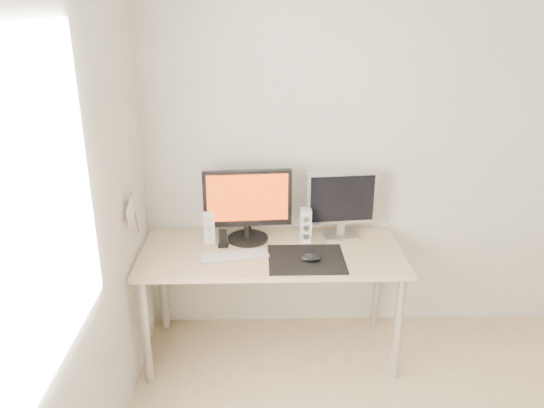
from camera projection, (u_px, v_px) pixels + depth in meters
name	position (u px, v px, depth m)	size (l,w,h in m)	color
wall_back	(414.00, 151.00, 3.43)	(3.50, 3.50, 0.00)	white
wall_left	(33.00, 293.00, 1.75)	(3.50, 3.50, 0.00)	white
window_pane	(24.00, 224.00, 1.66)	(1.30, 1.30, 0.00)	white
mousepad	(307.00, 259.00, 3.13)	(0.45, 0.40, 0.00)	black
mouse	(310.00, 258.00, 3.10)	(0.12, 0.07, 0.04)	black
desk	(271.00, 262.00, 3.27)	(1.60, 0.70, 0.73)	#D1B587
main_monitor	(248.00, 203.00, 3.30)	(0.55, 0.28, 0.47)	black
second_monitor	(341.00, 201.00, 3.36)	(0.45, 0.18, 0.43)	#ACACAE
speaker_left	(210.00, 226.00, 3.33)	(0.07, 0.08, 0.21)	white
speaker_right	(306.00, 225.00, 3.34)	(0.07, 0.08, 0.21)	white
keyboard	(234.00, 255.00, 3.16)	(0.44, 0.20, 0.02)	#BCBCBF
phone_dock	(223.00, 241.00, 3.29)	(0.06, 0.06, 0.12)	black
pennant	(132.00, 212.00, 2.98)	(0.01, 0.23, 0.29)	#A57F54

